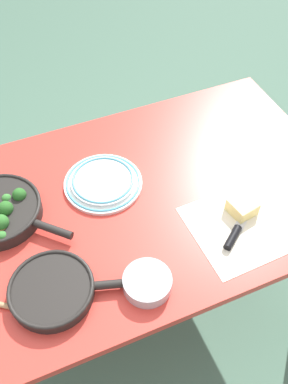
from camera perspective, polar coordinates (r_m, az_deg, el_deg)
ground_plane at (r=2.01m, az=0.00°, el=-14.25°), size 14.00×14.00×0.00m
dining_table_red at (r=1.43m, az=0.00°, el=-2.66°), size 1.31×0.83×0.76m
skillet_eggs at (r=1.19m, az=-12.02°, el=-12.63°), size 0.35×0.23×0.04m
wooden_spoon at (r=1.22m, az=-18.48°, el=-14.07°), size 0.35×0.26×0.02m
parchment_sheet at (r=1.34m, az=13.50°, el=-4.10°), size 0.35×0.29×0.00m
grater_knife at (r=1.31m, az=12.40°, el=-4.74°), size 0.21×0.16×0.02m
cheese_block at (r=1.34m, az=12.97°, el=-1.97°), size 0.09×0.09×0.05m
dinner_plate_stack at (r=1.39m, az=-5.48°, el=1.35°), size 0.26×0.26×0.03m
prep_bowl_steel at (r=1.17m, az=0.45°, el=-12.00°), size 0.13×0.13×0.04m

